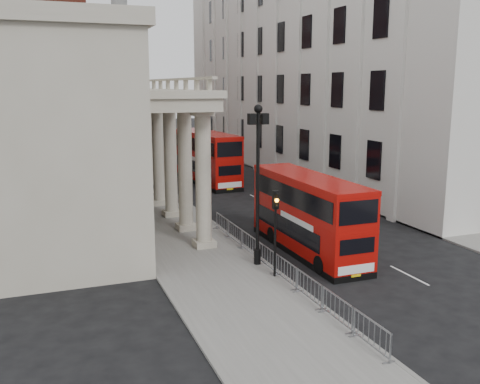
{
  "coord_description": "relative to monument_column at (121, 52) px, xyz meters",
  "views": [
    {
      "loc": [
        -10.97,
        -20.82,
        9.37
      ],
      "look_at": [
        0.98,
        10.74,
        2.62
      ],
      "focal_mm": 40.0,
      "sensor_mm": 36.0,
      "label": 1
    }
  ],
  "objects": [
    {
      "name": "traffic_light",
      "position": [
        -6.5,
        -90.02,
        -12.88
      ],
      "size": [
        0.28,
        0.33,
        4.3
      ],
      "color": "black",
      "rests_on": "sidewalk_west"
    },
    {
      "name": "east_building",
      "position": [
        10.0,
        -60.0,
        -3.48
      ],
      "size": [
        8.0,
        55.0,
        25.0
      ],
      "primitive_type": "cube",
      "color": "silver",
      "rests_on": "ground"
    },
    {
      "name": "pedestrian_c",
      "position": [
        -8.4,
        -68.76,
        -15.06
      ],
      "size": [
        0.94,
        0.84,
        1.61
      ],
      "primitive_type": "imported",
      "rotation": [
        0.0,
        0.0,
        5.74
      ],
      "color": "black",
      "rests_on": "sidewalk_west"
    },
    {
      "name": "lamp_post_south",
      "position": [
        -6.6,
        -88.0,
        -11.07
      ],
      "size": [
        1.05,
        0.44,
        8.32
      ],
      "color": "black",
      "rests_on": "sidewalk_west"
    },
    {
      "name": "monument_column",
      "position": [
        0.0,
        0.0,
        0.0
      ],
      "size": [
        8.0,
        8.0,
        54.2
      ],
      "color": "#60605E",
      "rests_on": "ground"
    },
    {
      "name": "lamp_post_mid",
      "position": [
        -6.6,
        -72.0,
        -11.07
      ],
      "size": [
        1.05,
        0.44,
        8.32
      ],
      "color": "black",
      "rests_on": "sidewalk_west"
    },
    {
      "name": "bus_far",
      "position": [
        -1.78,
        -63.4,
        -13.4
      ],
      "size": [
        3.59,
        11.61,
        4.94
      ],
      "rotation": [
        0.0,
        0.0,
        0.07
      ],
      "color": "#A40B07",
      "rests_on": "ground"
    },
    {
      "name": "kerb",
      "position": [
        -6.05,
        -62.0,
        -15.91
      ],
      "size": [
        0.2,
        140.0,
        0.14
      ],
      "primitive_type": "cube",
      "color": "slate",
      "rests_on": "ground"
    },
    {
      "name": "pedestrian_b",
      "position": [
        -9.97,
        -72.85,
        -15.06
      ],
      "size": [
        0.97,
        0.91,
        1.6
      ],
      "primitive_type": "imported",
      "rotation": [
        0.0,
        0.0,
        3.67
      ],
      "color": "#282320",
      "rests_on": "sidewalk_west"
    },
    {
      "name": "crowd_barriers",
      "position": [
        -6.35,
        -89.78,
        -15.31
      ],
      "size": [
        0.5,
        18.75,
        1.1
      ],
      "color": "gray",
      "rests_on": "sidewalk_west"
    },
    {
      "name": "ground",
      "position": [
        -6.0,
        -92.0,
        -15.98
      ],
      "size": [
        260.0,
        260.0,
        0.0
      ],
      "primitive_type": "plane",
      "color": "black",
      "rests_on": "ground"
    },
    {
      "name": "pedestrian_a",
      "position": [
        -10.63,
        -77.96,
        -15.04
      ],
      "size": [
        0.68,
        0.53,
        1.65
      ],
      "primitive_type": "imported",
      "rotation": [
        0.0,
        0.0,
        0.24
      ],
      "color": "black",
      "rests_on": "sidewalk_west"
    },
    {
      "name": "portico_building",
      "position": [
        -16.5,
        -74.0,
        -9.98
      ],
      "size": [
        9.0,
        28.0,
        12.0
      ],
      "primitive_type": "cube",
      "color": "#A39B88",
      "rests_on": "ground"
    },
    {
      "name": "bus_near",
      "position": [
        -2.98,
        -86.73,
        -13.68
      ],
      "size": [
        2.5,
        10.2,
        4.4
      ],
      "rotation": [
        0.0,
        0.0,
        -0.0
      ],
      "color": "#A70C07",
      "rests_on": "ground"
    },
    {
      "name": "west_building_far",
      "position": [
        -16.5,
        -12.0,
        -5.98
      ],
      "size": [
        9.0,
        30.0,
        20.0
      ],
      "primitive_type": "cube",
      "color": "#A39B88",
      "rests_on": "ground"
    },
    {
      "name": "brick_building",
      "position": [
        -16.5,
        -44.0,
        -4.98
      ],
      "size": [
        9.0,
        32.0,
        22.0
      ],
      "primitive_type": "cube",
      "color": "maroon",
      "rests_on": "ground"
    },
    {
      "name": "sidewalk_west",
      "position": [
        -9.0,
        -62.0,
        -15.92
      ],
      "size": [
        6.0,
        140.0,
        0.12
      ],
      "primitive_type": "cube",
      "color": "slate",
      "rests_on": "ground"
    },
    {
      "name": "lamp_post_north",
      "position": [
        -6.6,
        -56.0,
        -11.07
      ],
      "size": [
        1.05,
        0.44,
        8.32
      ],
      "color": "black",
      "rests_on": "sidewalk_west"
    },
    {
      "name": "sidewalk_east",
      "position": [
        7.5,
        -62.0,
        -15.92
      ],
      "size": [
        3.0,
        140.0,
        0.12
      ],
      "primitive_type": "cube",
      "color": "slate",
      "rests_on": "ground"
    }
  ]
}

